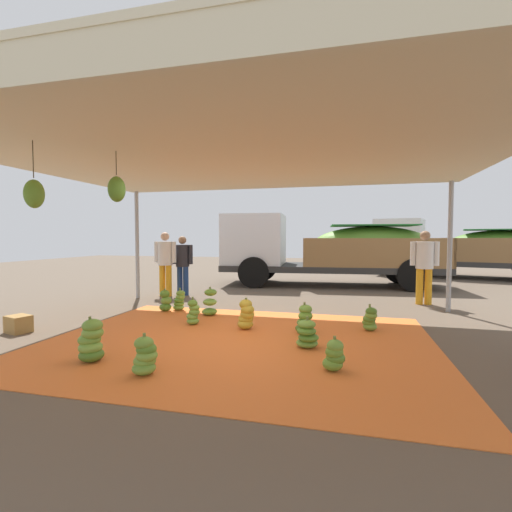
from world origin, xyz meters
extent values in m
plane|color=brown|center=(0.00, 3.00, 0.00)|extent=(40.00, 40.00, 0.00)
cube|color=orange|center=(0.00, 0.00, 0.01)|extent=(5.94, 4.65, 0.01)
cylinder|color=#9EA0A5|center=(-3.80, 3.30, 1.42)|extent=(0.10, 0.10, 2.84)
cylinder|color=#9EA0A5|center=(3.80, 3.30, 1.42)|extent=(0.10, 0.10, 2.84)
cube|color=beige|center=(0.00, 0.00, 2.87)|extent=(8.00, 7.00, 0.06)
cube|color=beige|center=(0.00, -3.47, 2.70)|extent=(8.00, 0.04, 0.28)
cylinder|color=#4C422D|center=(-1.53, -0.81, 2.67)|extent=(0.01, 0.01, 0.33)
ellipsoid|color=#518428|center=(-1.53, -0.81, 2.31)|extent=(0.24, 0.24, 0.36)
cylinder|color=#4C422D|center=(-2.20, -1.55, 2.61)|extent=(0.01, 0.01, 0.46)
ellipsoid|color=#60932D|center=(-2.20, -1.55, 2.17)|extent=(0.24, 0.24, 0.36)
ellipsoid|color=#477523|center=(0.94, 0.73, 0.09)|extent=(0.34, 0.34, 0.16)
ellipsoid|color=#518428|center=(0.96, 0.71, 0.20)|extent=(0.34, 0.34, 0.16)
ellipsoid|color=#60932D|center=(0.97, 0.73, 0.31)|extent=(0.29, 0.29, 0.16)
ellipsoid|color=#6B9E38|center=(0.97, 0.75, 0.41)|extent=(0.30, 0.30, 0.16)
cylinder|color=olive|center=(0.95, 0.73, 0.47)|extent=(0.04, 0.04, 0.12)
ellipsoid|color=#6B9E38|center=(2.04, 1.18, 0.08)|extent=(0.33, 0.33, 0.14)
ellipsoid|color=#60932D|center=(2.02, 1.19, 0.15)|extent=(0.29, 0.29, 0.14)
ellipsoid|color=#518428|center=(2.02, 1.16, 0.22)|extent=(0.29, 0.29, 0.14)
ellipsoid|color=#6B9E38|center=(2.05, 1.14, 0.28)|extent=(0.28, 0.28, 0.14)
ellipsoid|color=#477523|center=(2.05, 1.14, 0.35)|extent=(0.27, 0.27, 0.14)
cylinder|color=olive|center=(2.03, 1.17, 0.41)|extent=(0.04, 0.04, 0.12)
ellipsoid|color=#6B9E38|center=(-0.68, -1.58, 0.09)|extent=(0.39, 0.39, 0.15)
ellipsoid|color=#6B9E38|center=(-0.69, -1.55, 0.16)|extent=(0.27, 0.27, 0.15)
ellipsoid|color=#75A83D|center=(-0.65, -1.56, 0.23)|extent=(0.29, 0.29, 0.15)
ellipsoid|color=#518428|center=(-0.66, -1.55, 0.31)|extent=(0.33, 0.33, 0.15)
ellipsoid|color=#6B9E38|center=(-0.69, -1.56, 0.38)|extent=(0.30, 0.30, 0.15)
cylinder|color=olive|center=(-0.68, -1.56, 0.44)|extent=(0.04, 0.04, 0.12)
ellipsoid|color=#6B9E38|center=(1.08, -0.04, 0.07)|extent=(0.44, 0.44, 0.13)
ellipsoid|color=#518428|center=(1.10, -0.09, 0.17)|extent=(0.42, 0.42, 0.13)
ellipsoid|color=#518428|center=(1.07, -0.09, 0.26)|extent=(0.37, 0.37, 0.13)
ellipsoid|color=#6B9E38|center=(1.07, -0.07, 0.36)|extent=(0.31, 0.31, 0.13)
cylinder|color=olive|center=(1.08, -0.07, 0.42)|extent=(0.04, 0.04, 0.12)
ellipsoid|color=#6B9E38|center=(-1.13, 0.84, 0.08)|extent=(0.30, 0.30, 0.13)
ellipsoid|color=#75A83D|center=(-1.14, 0.85, 0.16)|extent=(0.26, 0.26, 0.13)
ellipsoid|color=#6B9E38|center=(-1.10, 0.86, 0.24)|extent=(0.29, 0.29, 0.13)
ellipsoid|color=#75A83D|center=(-1.10, 0.86, 0.32)|extent=(0.20, 0.20, 0.13)
ellipsoid|color=#60932D|center=(-1.13, 0.84, 0.40)|extent=(0.26, 0.26, 0.13)
cylinder|color=olive|center=(-1.13, 0.85, 0.46)|extent=(0.04, 0.04, 0.12)
ellipsoid|color=#6B9E38|center=(-1.98, 2.00, 0.07)|extent=(0.30, 0.30, 0.12)
ellipsoid|color=#60932D|center=(-1.97, 2.01, 0.15)|extent=(0.32, 0.32, 0.12)
ellipsoid|color=#518428|center=(-1.97, 2.00, 0.23)|extent=(0.31, 0.31, 0.12)
ellipsoid|color=#75A83D|center=(-1.94, 2.02, 0.31)|extent=(0.28, 0.28, 0.12)
ellipsoid|color=#6B9E38|center=(-1.94, 2.02, 0.39)|extent=(0.25, 0.25, 0.12)
cylinder|color=olive|center=(-1.95, 2.02, 0.45)|extent=(0.04, 0.04, 0.12)
ellipsoid|color=gold|center=(-0.09, 0.76, 0.10)|extent=(0.29, 0.29, 0.18)
ellipsoid|color=gold|center=(-0.09, 0.77, 0.19)|extent=(0.29, 0.29, 0.18)
ellipsoid|color=gold|center=(-0.05, 0.75, 0.27)|extent=(0.35, 0.35, 0.18)
ellipsoid|color=gold|center=(-0.04, 0.73, 0.36)|extent=(0.32, 0.32, 0.18)
ellipsoid|color=gold|center=(-0.08, 0.76, 0.45)|extent=(0.31, 0.31, 0.18)
cylinder|color=olive|center=(-0.07, 0.75, 0.51)|extent=(0.04, 0.04, 0.12)
ellipsoid|color=#60932D|center=(1.48, -0.91, 0.09)|extent=(0.27, 0.27, 0.16)
ellipsoid|color=#518428|center=(1.51, -0.90, 0.17)|extent=(0.27, 0.27, 0.16)
ellipsoid|color=#60932D|center=(1.50, -0.92, 0.24)|extent=(0.30, 0.30, 0.16)
ellipsoid|color=#6B9E38|center=(1.51, -0.92, 0.31)|extent=(0.29, 0.29, 0.16)
cylinder|color=olive|center=(1.50, -0.90, 0.37)|extent=(0.04, 0.04, 0.12)
ellipsoid|color=#518428|center=(-2.21, 1.83, 0.10)|extent=(0.32, 0.32, 0.18)
ellipsoid|color=#6B9E38|center=(-2.19, 1.84, 0.24)|extent=(0.29, 0.29, 0.18)
ellipsoid|color=#518428|center=(-2.22, 1.83, 0.39)|extent=(0.29, 0.29, 0.18)
cylinder|color=olive|center=(-2.22, 1.83, 0.45)|extent=(0.04, 0.04, 0.12)
ellipsoid|color=#477523|center=(-1.59, -1.34, 0.10)|extent=(0.40, 0.40, 0.17)
ellipsoid|color=#75A83D|center=(-1.61, -1.33, 0.19)|extent=(0.42, 0.42, 0.17)
ellipsoid|color=#6B9E38|center=(-1.64, -1.31, 0.29)|extent=(0.37, 0.37, 0.17)
ellipsoid|color=#75A83D|center=(-1.59, -1.31, 0.38)|extent=(0.30, 0.30, 0.17)
ellipsoid|color=#6B9E38|center=(-1.58, -1.32, 0.48)|extent=(0.36, 0.36, 0.17)
cylinder|color=olive|center=(-1.61, -1.33, 0.54)|extent=(0.04, 0.04, 0.12)
ellipsoid|color=#60932D|center=(-1.13, 1.69, 0.08)|extent=(0.45, 0.45, 0.15)
ellipsoid|color=#75A83D|center=(-1.12, 1.69, 0.28)|extent=(0.34, 0.34, 0.15)
ellipsoid|color=#60932D|center=(-1.11, 1.72, 0.48)|extent=(0.28, 0.28, 0.15)
cylinder|color=olive|center=(-1.11, 1.70, 0.54)|extent=(0.04, 0.04, 0.12)
cube|color=#2D2D2D|center=(1.09, 7.15, 0.60)|extent=(7.32, 2.80, 0.20)
cube|color=silver|center=(-1.48, 6.95, 1.55)|extent=(2.16, 2.22, 1.70)
cube|color=#232D38|center=(-2.49, 6.87, 1.89)|extent=(0.16, 1.79, 0.75)
cube|color=olive|center=(2.53, 6.17, 1.15)|extent=(4.43, 0.42, 0.90)
cube|color=olive|center=(2.36, 8.33, 1.15)|extent=(4.43, 0.42, 0.90)
cube|color=olive|center=(4.62, 7.42, 1.15)|extent=(0.25, 2.25, 0.90)
ellipsoid|color=#60932D|center=(2.45, 7.25, 1.35)|extent=(4.04, 2.19, 1.29)
cube|color=#237533|center=(2.45, 7.25, 2.01)|extent=(2.79, 1.91, 0.04)
cylinder|color=black|center=(-1.26, 5.94, 0.50)|extent=(1.02, 0.36, 1.00)
cylinder|color=black|center=(-1.42, 7.98, 0.50)|extent=(1.02, 0.36, 1.00)
cylinder|color=black|center=(3.60, 6.31, 0.50)|extent=(1.02, 0.36, 1.00)
cylinder|color=black|center=(3.44, 8.36, 0.50)|extent=(1.02, 0.36, 1.00)
cube|color=#2D2D2D|center=(6.19, 10.98, 0.60)|extent=(7.07, 4.13, 0.20)
cube|color=silver|center=(3.88, 11.62, 1.55)|extent=(2.39, 2.67, 1.70)
cube|color=#232D38|center=(2.97, 11.87, 1.89)|extent=(0.54, 1.90, 0.75)
cube|color=olive|center=(7.10, 9.50, 1.15)|extent=(4.00, 1.17, 0.90)
cube|color=olive|center=(7.72, 11.80, 1.15)|extent=(4.00, 1.17, 0.90)
ellipsoid|color=#518428|center=(7.41, 10.65, 1.30)|extent=(4.05, 2.95, 1.20)
cube|color=#237533|center=(7.41, 10.65, 1.92)|extent=(2.88, 2.45, 0.04)
cylinder|color=black|center=(3.71, 10.49, 0.50)|extent=(1.04, 0.53, 1.00)
cylinder|color=black|center=(4.31, 12.67, 0.50)|extent=(1.04, 0.53, 1.00)
cylinder|color=orange|center=(3.36, 4.12, 0.44)|extent=(0.16, 0.16, 0.87)
cylinder|color=orange|center=(3.56, 4.12, 0.44)|extent=(0.16, 0.16, 0.87)
cylinder|color=silver|center=(3.46, 4.12, 1.20)|extent=(0.40, 0.40, 0.65)
cylinder|color=silver|center=(3.20, 4.12, 1.24)|extent=(0.13, 0.13, 0.58)
cylinder|color=silver|center=(3.72, 4.12, 1.24)|extent=(0.13, 0.13, 0.58)
sphere|color=#936B4C|center=(3.46, 4.12, 1.67)|extent=(0.24, 0.24, 0.24)
cylinder|color=orange|center=(-3.31, 3.74, 0.43)|extent=(0.16, 0.16, 0.86)
cylinder|color=orange|center=(-3.12, 3.74, 0.43)|extent=(0.16, 0.16, 0.86)
cylinder|color=silver|center=(-3.21, 3.74, 1.19)|extent=(0.40, 0.40, 0.65)
cylinder|color=silver|center=(-3.48, 3.74, 1.22)|extent=(0.13, 0.13, 0.58)
cylinder|color=silver|center=(-2.95, 3.74, 1.22)|extent=(0.13, 0.13, 0.58)
sphere|color=tan|center=(-3.21, 3.74, 1.65)|extent=(0.23, 0.23, 0.23)
cylinder|color=navy|center=(-2.93, 4.03, 0.41)|extent=(0.15, 0.15, 0.81)
cylinder|color=navy|center=(-2.74, 4.03, 0.41)|extent=(0.15, 0.15, 0.81)
cylinder|color=#26262D|center=(-2.84, 4.03, 1.11)|extent=(0.37, 0.37, 0.61)
cylinder|color=#26262D|center=(-3.08, 4.03, 1.15)|extent=(0.12, 0.12, 0.54)
cylinder|color=#26262D|center=(-2.59, 4.03, 1.15)|extent=(0.12, 0.12, 0.54)
sphere|color=#936B4C|center=(-2.84, 4.03, 1.55)|extent=(0.22, 0.22, 0.22)
cube|color=olive|center=(-3.81, -0.36, 0.14)|extent=(0.44, 0.40, 0.29)
camera|label=1|loc=(1.62, -5.35, 1.63)|focal=25.53mm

